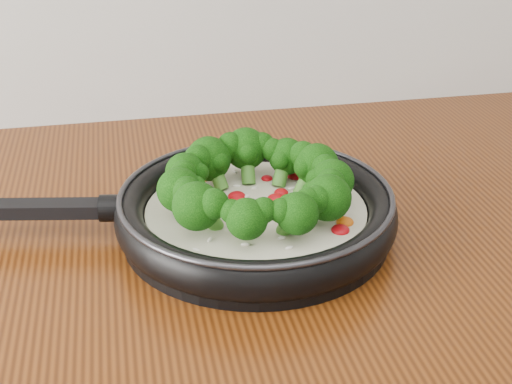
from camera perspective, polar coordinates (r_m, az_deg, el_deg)
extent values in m
cylinder|color=black|center=(0.76, 0.00, -2.99)|extent=(0.33, 0.33, 0.01)
torus|color=black|center=(0.75, 0.00, -1.53)|extent=(0.35, 0.35, 0.03)
torus|color=#2D2D33|center=(0.74, 0.00, -0.14)|extent=(0.34, 0.34, 0.01)
cube|color=black|center=(0.78, -17.25, -1.32)|extent=(0.18, 0.06, 0.01)
cylinder|color=black|center=(0.76, -11.56, -1.30)|extent=(0.03, 0.03, 0.03)
cylinder|color=beige|center=(0.75, 0.00, -1.96)|extent=(0.27, 0.27, 0.02)
ellipsoid|color=#B0080F|center=(0.76, -1.54, -0.58)|extent=(0.02, 0.02, 0.01)
ellipsoid|color=#B0080F|center=(0.71, 2.53, -2.64)|extent=(0.02, 0.02, 0.01)
ellipsoid|color=#DD5F0E|center=(0.75, -0.75, -1.17)|extent=(0.03, 0.03, 0.01)
ellipsoid|color=#B0080F|center=(0.77, 5.07, -0.49)|extent=(0.02, 0.02, 0.01)
ellipsoid|color=#B0080F|center=(0.77, -1.58, -0.37)|extent=(0.02, 0.02, 0.01)
ellipsoid|color=#DD5F0E|center=(0.72, 7.25, -2.44)|extent=(0.03, 0.03, 0.01)
ellipsoid|color=#B0080F|center=(0.76, 1.67, -0.58)|extent=(0.02, 0.02, 0.01)
ellipsoid|color=#B0080F|center=(0.78, 2.07, -0.05)|extent=(0.02, 0.02, 0.01)
ellipsoid|color=#DD5F0E|center=(0.81, -4.27, 1.20)|extent=(0.03, 0.03, 0.01)
ellipsoid|color=#B0080F|center=(0.82, 3.20, 1.31)|extent=(0.02, 0.02, 0.01)
ellipsoid|color=#B0080F|center=(0.74, -2.05, -1.35)|extent=(0.02, 0.02, 0.01)
ellipsoid|color=#DD5F0E|center=(0.73, -0.03, -2.08)|extent=(0.02, 0.02, 0.01)
ellipsoid|color=#B0080F|center=(0.80, -2.99, 0.80)|extent=(0.02, 0.02, 0.01)
ellipsoid|color=#B0080F|center=(0.74, -2.11, -1.50)|extent=(0.02, 0.02, 0.01)
ellipsoid|color=#DD5F0E|center=(0.78, 4.98, 0.10)|extent=(0.02, 0.02, 0.01)
ellipsoid|color=#B0080F|center=(0.76, 5.20, -0.78)|extent=(0.03, 0.03, 0.01)
ellipsoid|color=#B0080F|center=(0.71, 6.89, -3.10)|extent=(0.02, 0.02, 0.01)
ellipsoid|color=#DD5F0E|center=(0.78, -4.14, -0.11)|extent=(0.02, 0.02, 0.01)
ellipsoid|color=#B0080F|center=(0.81, 0.89, 1.11)|extent=(0.02, 0.02, 0.01)
ellipsoid|color=white|center=(0.69, -3.78, -3.89)|extent=(0.01, 0.01, 0.00)
ellipsoid|color=white|center=(0.79, -1.58, 0.49)|extent=(0.01, 0.01, 0.00)
ellipsoid|color=white|center=(0.79, -0.14, 0.33)|extent=(0.01, 0.01, 0.00)
ellipsoid|color=white|center=(0.73, -0.52, -1.66)|extent=(0.01, 0.01, 0.00)
ellipsoid|color=white|center=(0.78, 2.94, 0.29)|extent=(0.01, 0.01, 0.00)
ellipsoid|color=white|center=(0.75, 0.89, -1.30)|extent=(0.01, 0.00, 0.00)
ellipsoid|color=white|center=(0.74, -1.52, -1.48)|extent=(0.01, 0.01, 0.00)
ellipsoid|color=white|center=(0.74, 1.75, -1.50)|extent=(0.01, 0.01, 0.00)
ellipsoid|color=white|center=(0.68, -4.89, -4.72)|extent=(0.01, 0.01, 0.00)
ellipsoid|color=white|center=(0.74, 5.22, -1.60)|extent=(0.01, 0.01, 0.00)
ellipsoid|color=white|center=(0.75, 1.10, -1.06)|extent=(0.01, 0.01, 0.00)
ellipsoid|color=white|center=(0.69, 2.12, -3.74)|extent=(0.01, 0.01, 0.00)
ellipsoid|color=white|center=(0.83, -1.72, 1.69)|extent=(0.00, 0.01, 0.00)
ellipsoid|color=white|center=(0.75, 0.09, -1.01)|extent=(0.01, 0.01, 0.00)
ellipsoid|color=white|center=(0.68, -0.88, -4.28)|extent=(0.01, 0.01, 0.00)
ellipsoid|color=white|center=(0.70, 3.41, -3.28)|extent=(0.00, 0.01, 0.00)
ellipsoid|color=white|center=(0.77, -0.82, -0.39)|extent=(0.01, 0.01, 0.00)
ellipsoid|color=white|center=(0.77, -0.85, -0.32)|extent=(0.01, 0.00, 0.00)
ellipsoid|color=white|center=(0.78, 2.97, -0.20)|extent=(0.01, 0.01, 0.00)
ellipsoid|color=white|center=(0.78, 2.44, 0.05)|extent=(0.01, 0.01, 0.00)
ellipsoid|color=white|center=(0.67, 2.74, -4.55)|extent=(0.01, 0.01, 0.00)
ellipsoid|color=white|center=(0.79, 6.18, 0.19)|extent=(0.01, 0.01, 0.00)
cylinder|color=#529831|center=(0.75, 5.00, -0.27)|extent=(0.03, 0.02, 0.03)
sphere|color=black|center=(0.74, 6.23, 0.91)|extent=(0.05, 0.05, 0.05)
sphere|color=black|center=(0.75, 5.65, 1.99)|extent=(0.03, 0.03, 0.03)
sphere|color=black|center=(0.72, 6.17, 0.70)|extent=(0.03, 0.03, 0.03)
sphere|color=black|center=(0.74, 4.97, 1.02)|extent=(0.03, 0.03, 0.02)
cylinder|color=#529831|center=(0.77, 4.03, 0.82)|extent=(0.03, 0.03, 0.03)
sphere|color=black|center=(0.78, 4.97, 2.20)|extent=(0.06, 0.06, 0.05)
sphere|color=black|center=(0.78, 3.85, 3.07)|extent=(0.04, 0.04, 0.03)
sphere|color=black|center=(0.76, 5.62, 2.02)|extent=(0.03, 0.03, 0.03)
sphere|color=black|center=(0.77, 4.00, 2.04)|extent=(0.03, 0.03, 0.02)
cylinder|color=#529831|center=(0.79, 2.07, 1.48)|extent=(0.03, 0.03, 0.03)
sphere|color=black|center=(0.80, 2.53, 2.93)|extent=(0.05, 0.05, 0.04)
sphere|color=black|center=(0.80, 1.33, 3.47)|extent=(0.03, 0.03, 0.03)
sphere|color=black|center=(0.79, 3.49, 2.98)|extent=(0.03, 0.03, 0.02)
sphere|color=black|center=(0.78, 2.04, 2.61)|extent=(0.02, 0.02, 0.02)
cylinder|color=#529831|center=(0.80, -0.68, 1.88)|extent=(0.02, 0.03, 0.04)
sphere|color=black|center=(0.81, -0.84, 3.56)|extent=(0.06, 0.06, 0.05)
sphere|color=black|center=(0.80, -2.10, 3.82)|extent=(0.04, 0.04, 0.03)
sphere|color=black|center=(0.80, 0.50, 3.90)|extent=(0.03, 0.03, 0.03)
sphere|color=black|center=(0.79, -0.68, 3.21)|extent=(0.03, 0.03, 0.02)
cylinder|color=#529831|center=(0.79, -3.14, 1.26)|extent=(0.03, 0.03, 0.03)
sphere|color=black|center=(0.79, -3.87, 2.73)|extent=(0.06, 0.06, 0.05)
sphere|color=black|center=(0.77, -4.75, 2.71)|extent=(0.04, 0.04, 0.03)
sphere|color=black|center=(0.80, -2.63, 3.38)|extent=(0.03, 0.03, 0.03)
sphere|color=black|center=(0.78, -3.12, 2.48)|extent=(0.03, 0.03, 0.03)
cylinder|color=#529831|center=(0.76, -4.69, 0.31)|extent=(0.03, 0.03, 0.03)
sphere|color=black|center=(0.76, -5.82, 1.62)|extent=(0.05, 0.05, 0.04)
sphere|color=black|center=(0.74, -5.93, 1.57)|extent=(0.03, 0.03, 0.03)
sphere|color=black|center=(0.77, -5.12, 2.44)|extent=(0.03, 0.03, 0.02)
sphere|color=black|center=(0.75, -4.66, 1.58)|extent=(0.02, 0.02, 0.02)
cylinder|color=#529831|center=(0.73, -5.00, -0.92)|extent=(0.03, 0.02, 0.04)
sphere|color=black|center=(0.72, -6.28, 0.15)|extent=(0.05, 0.05, 0.05)
sphere|color=black|center=(0.70, -5.66, 0.12)|extent=(0.03, 0.03, 0.03)
sphere|color=black|center=(0.73, -6.21, 1.17)|extent=(0.03, 0.03, 0.03)
sphere|color=black|center=(0.72, -4.98, 0.43)|extent=(0.03, 0.03, 0.02)
cylinder|color=#529831|center=(0.70, -3.79, -2.04)|extent=(0.03, 0.03, 0.04)
sphere|color=black|center=(0.68, -4.86, -1.16)|extent=(0.06, 0.06, 0.05)
sphere|color=black|center=(0.67, -3.49, -0.96)|extent=(0.04, 0.04, 0.03)
sphere|color=black|center=(0.69, -5.64, -0.16)|extent=(0.03, 0.03, 0.03)
sphere|color=black|center=(0.69, -3.83, -0.56)|extent=(0.03, 0.03, 0.02)
cylinder|color=#529831|center=(0.68, -0.58, -2.85)|extent=(0.02, 0.03, 0.04)
sphere|color=black|center=(0.66, -0.75, -2.22)|extent=(0.05, 0.05, 0.04)
sphere|color=black|center=(0.66, 0.62, -1.49)|extent=(0.03, 0.03, 0.03)
sphere|color=black|center=(0.66, -2.02, -1.58)|extent=(0.03, 0.03, 0.02)
sphere|color=black|center=(0.67, -0.58, -1.40)|extent=(0.02, 0.02, 0.02)
cylinder|color=#529831|center=(0.69, 2.64, -2.50)|extent=(0.02, 0.03, 0.04)
sphere|color=black|center=(0.67, 3.38, -1.76)|extent=(0.05, 0.05, 0.04)
sphere|color=black|center=(0.68, 4.28, -0.71)|extent=(0.03, 0.03, 0.03)
sphere|color=black|center=(0.66, 2.06, -1.53)|extent=(0.03, 0.03, 0.02)
sphere|color=black|center=(0.68, 2.65, -1.04)|extent=(0.02, 0.02, 0.02)
cylinder|color=#529831|center=(0.71, 4.61, -1.49)|extent=(0.03, 0.03, 0.04)
sphere|color=black|center=(0.70, 5.88, -0.47)|extent=(0.06, 0.06, 0.05)
sphere|color=black|center=(0.71, 6.10, 0.73)|extent=(0.03, 0.03, 0.03)
sphere|color=black|center=(0.68, 4.99, -0.58)|extent=(0.03, 0.03, 0.03)
sphere|color=black|center=(0.70, 4.66, -0.03)|extent=(0.03, 0.03, 0.02)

